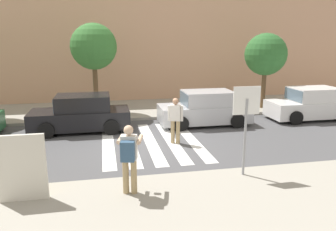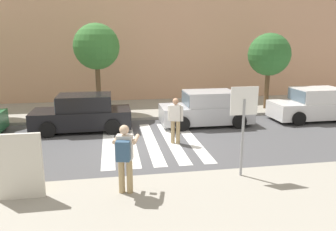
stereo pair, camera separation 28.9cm
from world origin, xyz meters
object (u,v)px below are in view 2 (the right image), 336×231
at_px(parked_car_black, 83,114).
at_px(advertising_board, 18,167).
at_px(street_tree_east, 269,55).
at_px(parked_car_silver, 207,109).
at_px(parked_car_white, 315,105).
at_px(pedestrian_crossing, 175,118).
at_px(photographer_with_backpack, 125,153).
at_px(street_tree_center, 96,47).
at_px(stop_sign, 244,112).

relative_size(parked_car_black, advertising_board, 2.56).
xyz_separation_m(street_tree_east, advertising_board, (-10.47, -8.70, -2.07)).
bearing_deg(parked_car_silver, parked_car_white, -0.00).
xyz_separation_m(pedestrian_crossing, street_tree_east, (5.97, 4.78, 2.04)).
xyz_separation_m(photographer_with_backpack, parked_car_white, (9.35, 6.51, -0.44)).
xyz_separation_m(street_tree_center, advertising_board, (-1.56, -9.20, -2.50)).
bearing_deg(parked_car_white, stop_sign, -135.90).
relative_size(photographer_with_backpack, parked_car_white, 0.42).
height_order(stop_sign, parked_car_black, stop_sign).
bearing_deg(parked_car_white, street_tree_center, 164.54).
bearing_deg(advertising_board, street_tree_center, 80.40).
distance_m(street_tree_east, advertising_board, 13.77).
relative_size(parked_car_silver, street_tree_east, 1.02).
xyz_separation_m(parked_car_silver, street_tree_center, (-4.88, 2.84, 2.72)).
bearing_deg(stop_sign, parked_car_white, 44.10).
bearing_deg(parked_car_white, parked_car_silver, 180.00).
xyz_separation_m(photographer_with_backpack, parked_car_silver, (3.97, 6.51, -0.44)).
bearing_deg(advertising_board, stop_sign, 4.01).
bearing_deg(street_tree_center, parked_car_white, -15.46).
height_order(street_tree_center, advertising_board, street_tree_center).
distance_m(parked_car_white, advertising_board, 13.42).
height_order(parked_car_white, advertising_board, advertising_board).
xyz_separation_m(pedestrian_crossing, parked_car_silver, (1.93, 2.44, -0.25)).
distance_m(parked_car_black, parked_car_white, 10.85).
height_order(photographer_with_backpack, street_tree_east, street_tree_east).
bearing_deg(parked_car_silver, stop_sign, -97.38).
relative_size(photographer_with_backpack, advertising_board, 1.08).
height_order(photographer_with_backpack, advertising_board, photographer_with_backpack).
bearing_deg(pedestrian_crossing, parked_car_black, 145.46).
bearing_deg(photographer_with_backpack, street_tree_center, 95.54).
height_order(pedestrian_crossing, parked_car_silver, pedestrian_crossing).
distance_m(stop_sign, street_tree_east, 9.66).
bearing_deg(photographer_with_backpack, stop_sign, 9.77).
relative_size(parked_car_silver, advertising_board, 2.56).
bearing_deg(street_tree_east, stop_sign, -120.07).
xyz_separation_m(photographer_with_backpack, advertising_board, (-2.46, 0.15, -0.23)).
height_order(parked_car_silver, street_tree_center, street_tree_center).
bearing_deg(photographer_with_backpack, street_tree_east, 47.88).
bearing_deg(parked_car_silver, pedestrian_crossing, -128.33).
xyz_separation_m(pedestrian_crossing, street_tree_center, (-2.95, 5.28, 2.47)).
bearing_deg(pedestrian_crossing, stop_sign, -71.83).
xyz_separation_m(pedestrian_crossing, parked_car_white, (7.31, 2.44, -0.25)).
relative_size(photographer_with_backpack, parked_car_black, 0.42).
xyz_separation_m(stop_sign, photographer_with_backpack, (-3.20, -0.55, -0.78)).
bearing_deg(parked_car_silver, advertising_board, -135.34).
distance_m(pedestrian_crossing, parked_car_white, 7.71).
bearing_deg(advertising_board, parked_car_silver, 44.66).
bearing_deg(advertising_board, parked_car_white, 28.29).
height_order(parked_car_black, parked_car_white, same).
distance_m(photographer_with_backpack, parked_car_white, 11.40).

